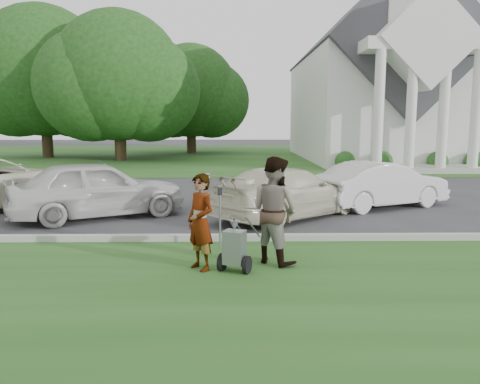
{
  "coord_description": "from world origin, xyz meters",
  "views": [
    {
      "loc": [
        -0.51,
        -9.25,
        2.54
      ],
      "look_at": [
        -0.38,
        0.0,
        1.16
      ],
      "focal_mm": 35.0,
      "sensor_mm": 36.0,
      "label": 1
    }
  ],
  "objects_px": {
    "person_right": "(274,211)",
    "parking_meter_near": "(220,210)",
    "car_d": "(381,184)",
    "striping_cart": "(235,248)",
    "tree_left": "(118,82)",
    "tree_far": "(43,77)",
    "car_c": "(287,192)",
    "person_left": "(201,223)",
    "car_b": "(97,189)",
    "tree_back": "(191,95)",
    "church": "(373,71)"
  },
  "relations": [
    {
      "from": "person_right",
      "to": "parking_meter_near",
      "type": "xyz_separation_m",
      "value": [
        -1.01,
        0.94,
        -0.15
      ]
    },
    {
      "from": "car_d",
      "to": "striping_cart",
      "type": "bearing_deg",
      "value": 119.38
    },
    {
      "from": "tree_left",
      "to": "tree_far",
      "type": "xyz_separation_m",
      "value": [
        -6.0,
        3.0,
        0.58
      ]
    },
    {
      "from": "car_c",
      "to": "car_d",
      "type": "relative_size",
      "value": 1.12
    },
    {
      "from": "striping_cart",
      "to": "person_left",
      "type": "bearing_deg",
      "value": -170.92
    },
    {
      "from": "striping_cart",
      "to": "car_b",
      "type": "distance_m",
      "value": 5.98
    },
    {
      "from": "striping_cart",
      "to": "car_d",
      "type": "xyz_separation_m",
      "value": [
        4.42,
        6.14,
        0.27
      ]
    },
    {
      "from": "car_d",
      "to": "person_left",
      "type": "bearing_deg",
      "value": 115.31
    },
    {
      "from": "tree_far",
      "to": "car_d",
      "type": "relative_size",
      "value": 2.78
    },
    {
      "from": "car_c",
      "to": "car_d",
      "type": "distance_m",
      "value": 3.35
    },
    {
      "from": "car_b",
      "to": "tree_left",
      "type": "bearing_deg",
      "value": -16.06
    },
    {
      "from": "tree_back",
      "to": "parking_meter_near",
      "type": "distance_m",
      "value": 30.49
    },
    {
      "from": "car_b",
      "to": "car_c",
      "type": "relative_size",
      "value": 0.98
    },
    {
      "from": "church",
      "to": "car_d",
      "type": "height_order",
      "value": "church"
    },
    {
      "from": "church",
      "to": "tree_far",
      "type": "relative_size",
      "value": 2.07
    },
    {
      "from": "car_c",
      "to": "tree_left",
      "type": "bearing_deg",
      "value": -16.61
    },
    {
      "from": "person_right",
      "to": "car_d",
      "type": "distance_m",
      "value": 6.72
    },
    {
      "from": "tree_far",
      "to": "car_d",
      "type": "xyz_separation_m",
      "value": [
        17.95,
        -20.4,
        -5.0
      ]
    },
    {
      "from": "person_right",
      "to": "person_left",
      "type": "bearing_deg",
      "value": 61.74
    },
    {
      "from": "tree_left",
      "to": "person_right",
      "type": "bearing_deg",
      "value": -70.3
    },
    {
      "from": "tree_left",
      "to": "person_right",
      "type": "distance_m",
      "value": 24.78
    },
    {
      "from": "church",
      "to": "car_c",
      "type": "xyz_separation_m",
      "value": [
        -8.07,
        -20.01,
        -5.26
      ]
    },
    {
      "from": "church",
      "to": "car_b",
      "type": "bearing_deg",
      "value": -123.39
    },
    {
      "from": "tree_back",
      "to": "person_right",
      "type": "xyz_separation_m",
      "value": [
        4.23,
        -31.01,
        -3.76
      ]
    },
    {
      "from": "person_right",
      "to": "car_b",
      "type": "height_order",
      "value": "person_right"
    },
    {
      "from": "tree_back",
      "to": "parking_meter_near",
      "type": "bearing_deg",
      "value": -83.87
    },
    {
      "from": "church",
      "to": "striping_cart",
      "type": "distance_m",
      "value": 27.0
    },
    {
      "from": "tree_back",
      "to": "car_c",
      "type": "height_order",
      "value": "tree_back"
    },
    {
      "from": "tree_left",
      "to": "car_c",
      "type": "bearing_deg",
      "value": -64.66
    },
    {
      "from": "tree_left",
      "to": "person_right",
      "type": "xyz_separation_m",
      "value": [
        8.24,
        -23.01,
        -4.15
      ]
    },
    {
      "from": "church",
      "to": "car_d",
      "type": "relative_size",
      "value": 5.76
    },
    {
      "from": "church",
      "to": "striping_cart",
      "type": "xyz_separation_m",
      "value": [
        -9.49,
        -24.67,
        -5.52
      ]
    },
    {
      "from": "car_c",
      "to": "tree_back",
      "type": "bearing_deg",
      "value": -31.53
    },
    {
      "from": "striping_cart",
      "to": "car_d",
      "type": "distance_m",
      "value": 7.57
    },
    {
      "from": "striping_cart",
      "to": "person_left",
      "type": "relative_size",
      "value": 0.68
    },
    {
      "from": "tree_far",
      "to": "tree_back",
      "type": "xyz_separation_m",
      "value": [
        10.0,
        5.0,
        -0.97
      ]
    },
    {
      "from": "church",
      "to": "person_left",
      "type": "height_order",
      "value": "church"
    },
    {
      "from": "parking_meter_near",
      "to": "car_d",
      "type": "height_order",
      "value": "car_d"
    },
    {
      "from": "person_right",
      "to": "car_d",
      "type": "relative_size",
      "value": 0.46
    },
    {
      "from": "tree_far",
      "to": "car_b",
      "type": "distance_m",
      "value": 24.45
    },
    {
      "from": "tree_left",
      "to": "person_left",
      "type": "xyz_separation_m",
      "value": [
        6.94,
        -23.41,
        -4.28
      ]
    },
    {
      "from": "tree_back",
      "to": "parking_meter_near",
      "type": "xyz_separation_m",
      "value": [
        3.23,
        -30.06,
        -3.92
      ]
    },
    {
      "from": "tree_far",
      "to": "parking_meter_near",
      "type": "bearing_deg",
      "value": -62.17
    },
    {
      "from": "parking_meter_near",
      "to": "striping_cart",
      "type": "bearing_deg",
      "value": -78.9
    },
    {
      "from": "car_c",
      "to": "car_d",
      "type": "bearing_deg",
      "value": -105.69
    },
    {
      "from": "person_right",
      "to": "car_c",
      "type": "relative_size",
      "value": 0.41
    },
    {
      "from": "tree_left",
      "to": "striping_cart",
      "type": "xyz_separation_m",
      "value": [
        7.52,
        -23.54,
        -4.69
      ]
    },
    {
      "from": "car_b",
      "to": "striping_cart",
      "type": "bearing_deg",
      "value": -169.86
    },
    {
      "from": "church",
      "to": "person_left",
      "type": "distance_m",
      "value": 27.01
    },
    {
      "from": "church",
      "to": "car_b",
      "type": "xyz_separation_m",
      "value": [
        -13.15,
        -19.95,
        -5.16
      ]
    }
  ]
}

